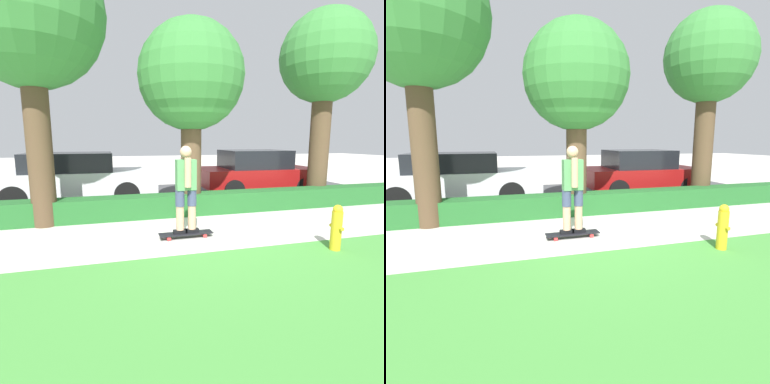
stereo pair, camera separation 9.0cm
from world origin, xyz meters
The scene contains 12 objects.
ground_plane centered at (0.00, 0.00, 0.00)m, with size 60.00×60.00×0.00m, color beige.
grass_lawn_strip centered at (0.00, -3.00, 0.01)m, with size 14.96×4.00×0.01m.
street_asphalt centered at (0.00, 4.20, 0.00)m, with size 14.96×5.00×0.01m.
hedge_row centered at (0.00, 1.60, 0.26)m, with size 14.96×0.60×0.51m.
skateboard centered at (-0.54, -0.16, 0.08)m, with size 1.01×0.24×0.10m.
skater_person centered at (-0.54, -0.16, 0.96)m, with size 0.49×0.42×1.62m.
tree_near centered at (-3.25, 1.47, 4.19)m, with size 2.94×2.94×5.74m.
tree_mid centered at (0.07, 1.72, 3.22)m, with size 2.52×2.52×4.56m.
tree_far centered at (3.98, 2.03, 3.92)m, with size 2.47×2.47×5.31m.
parked_car_front centered at (-2.87, 3.69, 0.78)m, with size 4.51×1.85×1.46m.
parked_car_middle centered at (2.89, 3.77, 0.77)m, with size 3.97×2.12×1.49m.
fire_hydrant centered at (1.69, -1.45, 0.39)m, with size 0.17×0.27×0.77m.
Camera 2 is at (-1.96, -5.37, 1.81)m, focal length 28.00 mm.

